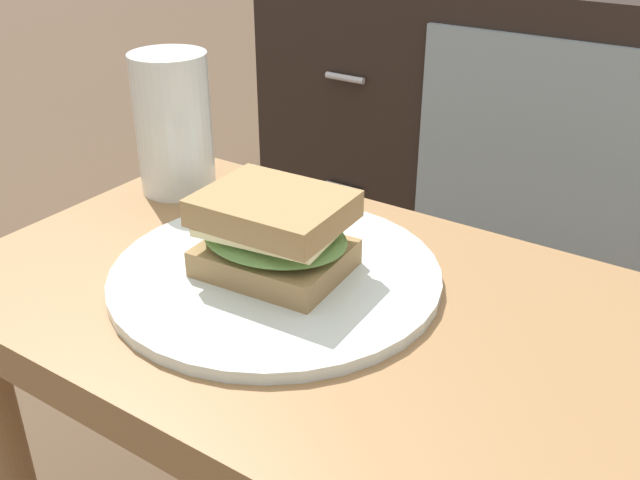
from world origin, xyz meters
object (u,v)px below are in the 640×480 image
(plate, at_px, (279,272))
(beer_glass, at_px, (174,126))
(tv_cabinet, at_px, (520,131))
(sandwich_front, at_px, (278,232))

(plate, xyz_separation_m, beer_glass, (-0.20, 0.09, 0.06))
(tv_cabinet, bearing_deg, sandwich_front, -82.77)
(tv_cabinet, height_order, beer_glass, beer_glass)
(sandwich_front, bearing_deg, plate, 165.96)
(tv_cabinet, relative_size, beer_glass, 6.81)
(tv_cabinet, bearing_deg, beer_glass, -95.10)
(tv_cabinet, xyz_separation_m, plate, (0.12, -0.94, 0.17))
(tv_cabinet, distance_m, beer_glass, 0.89)
(tv_cabinet, relative_size, sandwich_front, 7.49)
(plate, xyz_separation_m, sandwich_front, (0.00, -0.00, 0.04))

